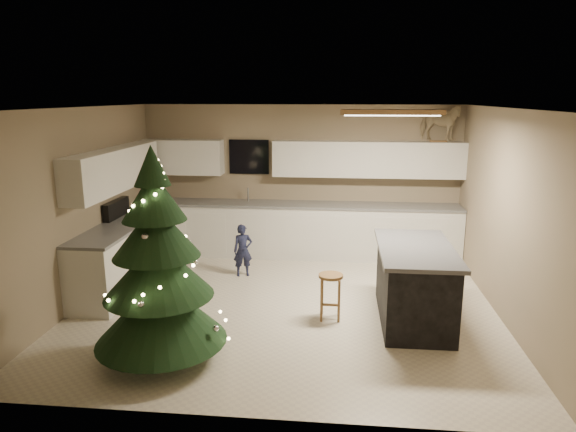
{
  "coord_description": "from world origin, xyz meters",
  "views": [
    {
      "loc": [
        0.68,
        -6.4,
        2.75
      ],
      "look_at": [
        0.0,
        0.35,
        1.15
      ],
      "focal_mm": 32.0,
      "sensor_mm": 36.0,
      "label": 1
    }
  ],
  "objects_px": {
    "christmas_tree": "(158,275)",
    "rocking_horse": "(440,123)",
    "bar_stool": "(331,285)",
    "island": "(414,283)",
    "toddler": "(243,250)"
  },
  "relations": [
    {
      "from": "christmas_tree",
      "to": "rocking_horse",
      "type": "height_order",
      "value": "rocking_horse"
    },
    {
      "from": "bar_stool",
      "to": "christmas_tree",
      "type": "xyz_separation_m",
      "value": [
        -1.77,
        -1.19,
        0.5
      ]
    },
    {
      "from": "bar_stool",
      "to": "christmas_tree",
      "type": "bearing_deg",
      "value": -146.08
    },
    {
      "from": "island",
      "to": "bar_stool",
      "type": "distance_m",
      "value": 1.03
    },
    {
      "from": "toddler",
      "to": "rocking_horse",
      "type": "relative_size",
      "value": 1.09
    },
    {
      "from": "bar_stool",
      "to": "rocking_horse",
      "type": "xyz_separation_m",
      "value": [
        1.69,
        2.68,
        1.87
      ]
    },
    {
      "from": "island",
      "to": "bar_stool",
      "type": "height_order",
      "value": "island"
    },
    {
      "from": "christmas_tree",
      "to": "island",
      "type": "bearing_deg",
      "value": 24.23
    },
    {
      "from": "bar_stool",
      "to": "toddler",
      "type": "bearing_deg",
      "value": 133.58
    },
    {
      "from": "bar_stool",
      "to": "rocking_horse",
      "type": "distance_m",
      "value": 3.68
    },
    {
      "from": "island",
      "to": "bar_stool",
      "type": "xyz_separation_m",
      "value": [
        -1.03,
        -0.07,
        -0.04
      ]
    },
    {
      "from": "toddler",
      "to": "rocking_horse",
      "type": "distance_m",
      "value": 3.82
    },
    {
      "from": "island",
      "to": "toddler",
      "type": "height_order",
      "value": "island"
    },
    {
      "from": "toddler",
      "to": "rocking_horse",
      "type": "xyz_separation_m",
      "value": [
        3.08,
        1.22,
        1.9
      ]
    },
    {
      "from": "christmas_tree",
      "to": "rocking_horse",
      "type": "distance_m",
      "value": 5.37
    }
  ]
}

